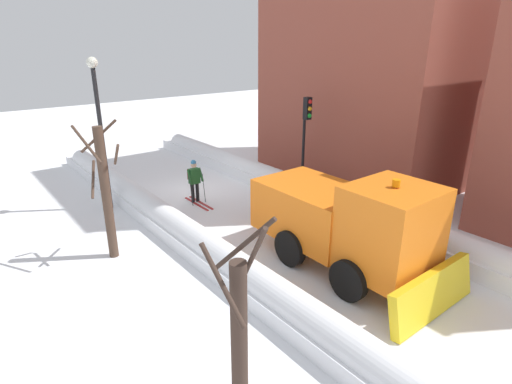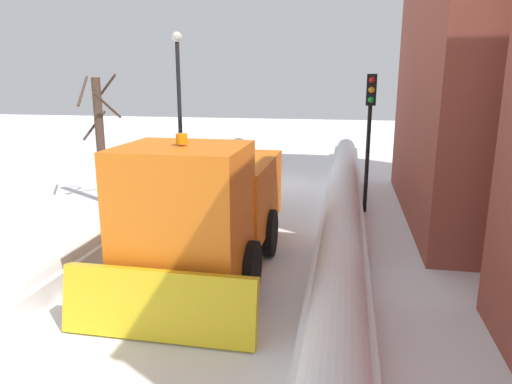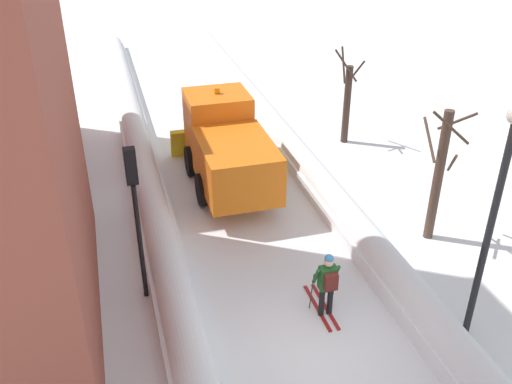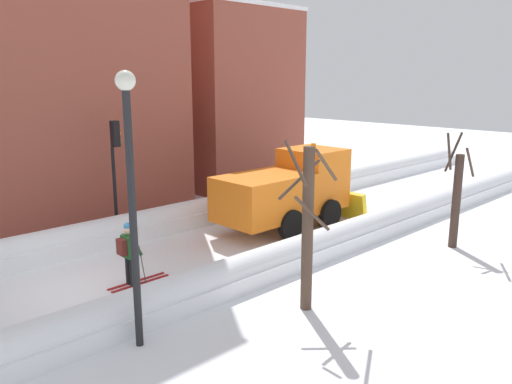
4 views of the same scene
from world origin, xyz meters
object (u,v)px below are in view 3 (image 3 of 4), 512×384
(plow_truck, at_px, (227,146))
(traffic_light_pole, at_px, (134,196))
(street_lamp, at_px, (496,203))
(bare_tree_near, at_px, (439,173))
(skier, at_px, (327,282))
(bare_tree_mid, at_px, (347,101))

(plow_truck, distance_m, traffic_light_pole, 6.44)
(street_lamp, bearing_deg, traffic_light_pole, 153.58)
(plow_truck, bearing_deg, street_lamp, -66.92)
(bare_tree_near, bearing_deg, plow_truck, 136.06)
(skier, bearing_deg, street_lamp, -27.08)
(plow_truck, distance_m, bare_tree_mid, 5.91)
(skier, distance_m, street_lamp, 4.25)
(plow_truck, height_order, skier, plow_truck)
(traffic_light_pole, distance_m, street_lamp, 8.08)
(skier, xyz_separation_m, bare_tree_near, (4.31, 2.40, 1.16))
(plow_truck, distance_m, bare_tree_near, 7.08)
(plow_truck, xyz_separation_m, traffic_light_pole, (-3.45, -5.24, 1.45))
(street_lamp, height_order, bare_tree_near, street_lamp)
(traffic_light_pole, relative_size, bare_tree_near, 0.99)
(traffic_light_pole, relative_size, street_lamp, 0.72)
(bare_tree_near, xyz_separation_m, bare_tree_mid, (0.36, 7.19, -0.42))
(plow_truck, relative_size, bare_tree_near, 1.43)
(bare_tree_mid, bearing_deg, skier, -115.95)
(bare_tree_near, relative_size, bare_tree_mid, 1.09)
(traffic_light_pole, distance_m, bare_tree_mid, 11.72)
(skier, distance_m, traffic_light_pole, 5.08)
(street_lamp, distance_m, bare_tree_mid, 11.40)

